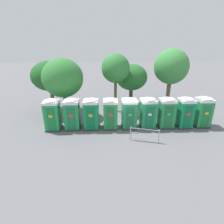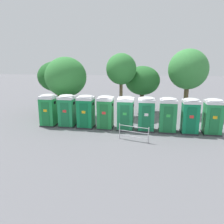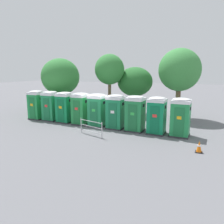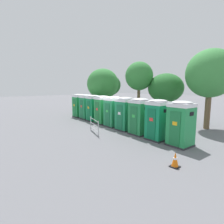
# 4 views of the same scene
# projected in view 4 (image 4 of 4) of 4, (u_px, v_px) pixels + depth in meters

# --- Properties ---
(ground_plane) EXTENTS (120.00, 120.00, 0.00)m
(ground_plane) POSITION_uv_depth(u_px,v_px,m) (113.00, 126.00, 14.72)
(ground_plane) COLOR slate
(portapotty_0) EXTENTS (1.22, 1.23, 2.54)m
(portapotty_0) POSITION_uv_depth(u_px,v_px,m) (79.00, 105.00, 19.37)
(portapotty_0) COLOR #2D2D33
(portapotty_0) RESTS_ON ground
(portapotty_1) EXTENTS (1.24, 1.23, 2.54)m
(portapotty_1) POSITION_uv_depth(u_px,v_px,m) (86.00, 106.00, 18.20)
(portapotty_1) COLOR #2D2D33
(portapotty_1) RESTS_ON ground
(portapotty_2) EXTENTS (1.29, 1.27, 2.54)m
(portapotty_2) POSITION_uv_depth(u_px,v_px,m) (94.00, 108.00, 16.95)
(portapotty_2) COLOR #2D2D33
(portapotty_2) RESTS_ON ground
(portapotty_3) EXTENTS (1.22, 1.25, 2.54)m
(portapotty_3) POSITION_uv_depth(u_px,v_px,m) (103.00, 109.00, 15.73)
(portapotty_3) COLOR #2D2D33
(portapotty_3) RESTS_ON ground
(portapotty_4) EXTENTS (1.26, 1.25, 2.54)m
(portapotty_4) POSITION_uv_depth(u_px,v_px,m) (113.00, 111.00, 14.51)
(portapotty_4) COLOR #2D2D33
(portapotty_4) RESTS_ON ground
(portapotty_5) EXTENTS (1.23, 1.22, 2.54)m
(portapotty_5) POSITION_uv_depth(u_px,v_px,m) (125.00, 114.00, 13.30)
(portapotty_5) COLOR #2D2D33
(portapotty_5) RESTS_ON ground
(portapotty_6) EXTENTS (1.30, 1.26, 2.54)m
(portapotty_6) POSITION_uv_depth(u_px,v_px,m) (140.00, 116.00, 12.07)
(portapotty_6) COLOR #2D2D33
(portapotty_6) RESTS_ON ground
(portapotty_7) EXTENTS (1.21, 1.24, 2.54)m
(portapotty_7) POSITION_uv_depth(u_px,v_px,m) (157.00, 120.00, 10.83)
(portapotty_7) COLOR #2D2D33
(portapotty_7) RESTS_ON ground
(portapotty_8) EXTENTS (1.26, 1.26, 2.54)m
(portapotty_8) POSITION_uv_depth(u_px,v_px,m) (181.00, 123.00, 9.67)
(portapotty_8) COLOR #2D2D33
(portapotty_8) RESTS_ON ground
(street_tree_0) EXTENTS (3.69, 3.69, 5.43)m
(street_tree_0) POSITION_uv_depth(u_px,v_px,m) (103.00, 84.00, 20.46)
(street_tree_0) COLOR brown
(street_tree_0) RESTS_ON ground
(street_tree_1) EXTENTS (3.62, 3.62, 5.04)m
(street_tree_1) POSITION_uv_depth(u_px,v_px,m) (107.00, 85.00, 22.86)
(street_tree_1) COLOR brown
(street_tree_1) RESTS_ON ground
(street_tree_2) EXTENTS (2.70, 2.70, 5.75)m
(street_tree_2) POSITION_uv_depth(u_px,v_px,m) (139.00, 76.00, 17.11)
(street_tree_2) COLOR brown
(street_tree_2) RESTS_ON ground
(street_tree_3) EXTENTS (3.37, 3.37, 4.60)m
(street_tree_3) POSITION_uv_depth(u_px,v_px,m) (166.00, 88.00, 16.87)
(street_tree_3) COLOR #4C3826
(street_tree_3) RESTS_ON ground
(street_tree_4) EXTENTS (3.60, 3.60, 6.15)m
(street_tree_4) POSITION_uv_depth(u_px,v_px,m) (210.00, 74.00, 13.31)
(street_tree_4) COLOR brown
(street_tree_4) RESTS_ON ground
(traffic_cone) EXTENTS (0.36, 0.36, 0.64)m
(traffic_cone) POSITION_uv_depth(u_px,v_px,m) (175.00, 160.00, 7.17)
(traffic_cone) COLOR black
(traffic_cone) RESTS_ON ground
(event_barrier) EXTENTS (1.96, 0.69, 1.05)m
(event_barrier) POSITION_uv_depth(u_px,v_px,m) (94.00, 125.00, 12.60)
(event_barrier) COLOR #B7B7BC
(event_barrier) RESTS_ON ground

